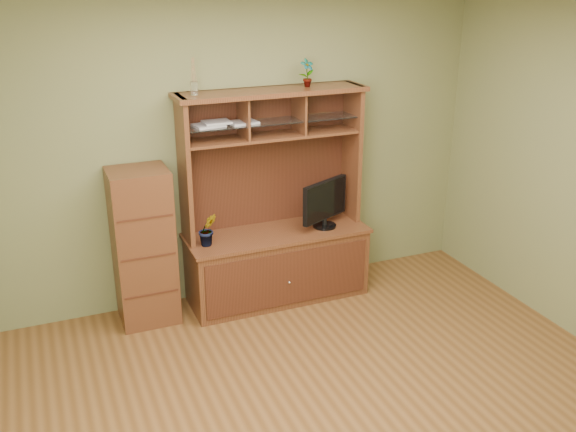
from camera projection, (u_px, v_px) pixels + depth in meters
room at (344, 230)px, 3.93m from camera, size 4.54×4.04×2.74m
media_hutch at (276, 244)px, 5.79m from camera, size 1.66×0.61×1.90m
monitor at (325, 203)px, 5.75m from camera, size 0.51×0.27×0.43m
orchid_plant at (208, 229)px, 5.39m from camera, size 0.16×0.13×0.29m
top_plant at (307, 73)px, 5.44m from camera, size 0.14×0.10×0.24m
reed_diffuser at (194, 80)px, 5.09m from camera, size 0.06×0.06×0.30m
magazines at (222, 123)px, 5.30m from camera, size 0.56×0.22×0.04m
side_cabinet at (144, 247)px, 5.35m from camera, size 0.48×0.44×1.35m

